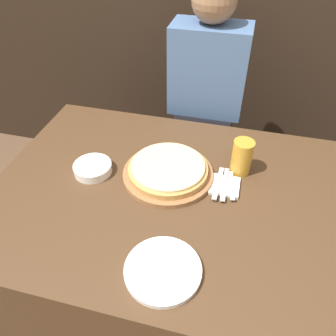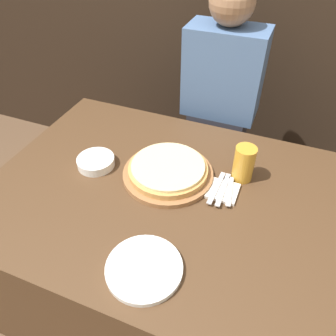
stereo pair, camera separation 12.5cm
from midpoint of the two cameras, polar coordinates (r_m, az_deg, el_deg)
ground_plane at (r=1.82m, az=-1.22°, el=-21.02°), size 12.00×12.00×0.00m
dining_table at (r=1.50m, az=-1.43°, el=-14.40°), size 1.38×0.97×0.74m
pizza_on_board at (r=1.26m, az=-2.84°, el=-0.62°), size 0.35×0.35×0.06m
beer_glass at (r=1.27m, az=10.04°, el=1.98°), size 0.08×0.08×0.14m
dinner_plate at (r=1.00m, az=-4.63°, el=-17.49°), size 0.23×0.23×0.02m
side_bowl at (r=1.33m, az=-15.61°, el=-0.13°), size 0.15×0.15×0.04m
napkin_stack at (r=1.24m, az=6.99°, el=-3.22°), size 0.11×0.11×0.01m
fork at (r=1.23m, az=5.88°, el=-2.75°), size 0.02×0.18×0.00m
dinner_knife at (r=1.23m, az=7.02°, el=-2.94°), size 0.02×0.18×0.00m
spoon at (r=1.23m, az=8.17°, el=-3.13°), size 0.04×0.15×0.00m
diner_person at (r=1.76m, az=4.30°, el=8.54°), size 0.36×0.20×1.33m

